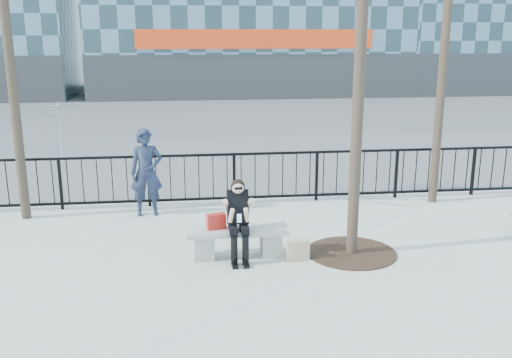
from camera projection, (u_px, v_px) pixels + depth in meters
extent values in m
plane|color=#A2A39D|center=(238.00, 256.00, 9.42)|extent=(120.00, 120.00, 0.00)
cube|color=#474747|center=(205.00, 120.00, 23.82)|extent=(60.00, 23.00, 0.01)
cube|color=black|center=(225.00, 155.00, 12.03)|extent=(14.00, 0.05, 0.05)
cube|color=black|center=(225.00, 198.00, 12.27)|extent=(14.00, 0.05, 0.05)
cube|color=#2D2D30|center=(256.00, 77.00, 30.56)|extent=(18.00, 0.08, 2.40)
cube|color=red|center=(256.00, 39.00, 30.00)|extent=(12.60, 0.12, 1.00)
cylinder|color=black|center=(362.00, 21.00, 8.60)|extent=(0.18, 0.18, 7.50)
cylinder|color=black|center=(9.00, 51.00, 10.53)|extent=(0.18, 0.18, 6.50)
cylinder|color=black|center=(445.00, 36.00, 11.56)|extent=(0.18, 0.18, 7.00)
cylinder|color=black|center=(351.00, 252.00, 9.54)|extent=(1.50, 1.50, 0.02)
cube|color=gray|center=(204.00, 246.00, 9.30)|extent=(0.32, 0.38, 0.40)
cube|color=gray|center=(271.00, 243.00, 9.43)|extent=(0.32, 0.38, 0.40)
cube|color=gray|center=(238.00, 231.00, 9.30)|extent=(1.65, 0.46, 0.09)
cube|color=#A81B14|center=(216.00, 221.00, 9.24)|extent=(0.32, 0.20, 0.25)
cube|color=#C2B489|center=(298.00, 250.00, 9.21)|extent=(0.38, 0.19, 0.35)
imported|color=black|center=(146.00, 172.00, 11.33)|extent=(0.68, 0.48, 1.76)
imported|color=yellow|center=(60.00, 135.00, 15.26)|extent=(2.59, 2.61, 1.80)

